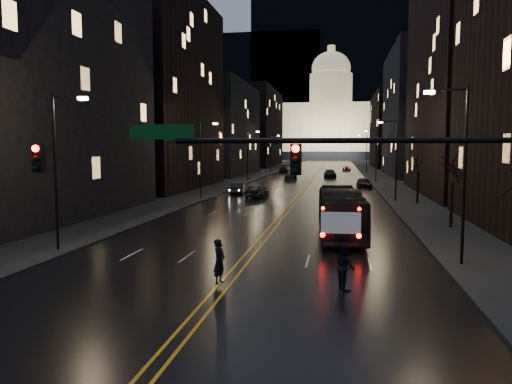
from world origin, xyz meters
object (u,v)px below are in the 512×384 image
at_px(bus, 341,213).
at_px(oncoming_car_b, 238,189).
at_px(pedestrian_a, 219,262).
at_px(oncoming_car_a, 257,191).
at_px(receding_car_a, 346,194).
at_px(pedestrian_b, 345,266).
at_px(traffic_signal, 373,176).

distance_m(bus, oncoming_car_b, 31.08).
relative_size(bus, pedestrian_a, 5.82).
bearing_deg(oncoming_car_a, bus, 116.64).
distance_m(oncoming_car_b, receding_car_a, 14.50).
xyz_separation_m(oncoming_car_a, pedestrian_b, (9.89, -37.08, 0.15)).
bearing_deg(bus, oncoming_car_a, 108.68).
bearing_deg(traffic_signal, pedestrian_b, 98.36).
bearing_deg(traffic_signal, pedestrian_a, 140.95).
bearing_deg(oncoming_car_a, pedestrian_a, 101.58).
relative_size(oncoming_car_b, receding_car_a, 1.03).
bearing_deg(pedestrian_b, oncoming_car_a, -8.14).
height_order(oncoming_car_b, pedestrian_a, pedestrian_a).
distance_m(pedestrian_a, pedestrian_b, 5.43).
bearing_deg(oncoming_car_b, pedestrian_a, 93.89).
bearing_deg(receding_car_a, traffic_signal, -95.02).
height_order(oncoming_car_b, pedestrian_b, pedestrian_b).
bearing_deg(receding_car_a, bus, -96.99).
xyz_separation_m(pedestrian_a, pedestrian_b, (5.43, 0.00, -0.00)).
height_order(oncoming_car_b, receding_car_a, oncoming_car_b).
bearing_deg(oncoming_car_a, traffic_signal, 108.90).
height_order(receding_car_a, pedestrian_b, pedestrian_b).
xyz_separation_m(bus, pedestrian_b, (0.16, -12.90, -0.62)).
bearing_deg(oncoming_car_a, oncoming_car_b, -47.77).
relative_size(receding_car_a, pedestrian_a, 2.25).
bearing_deg(receding_car_a, pedestrian_a, -104.73).
height_order(traffic_signal, pedestrian_b, traffic_signal).
bearing_deg(oncoming_car_b, receding_car_a, 152.22).
bearing_deg(pedestrian_a, oncoming_car_a, 18.39).
bearing_deg(oncoming_car_a, receding_car_a, 178.36).
relative_size(traffic_signal, oncoming_car_b, 3.78).
distance_m(traffic_signal, receding_car_a, 41.16).
bearing_deg(pedestrian_a, traffic_signal, -117.52).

